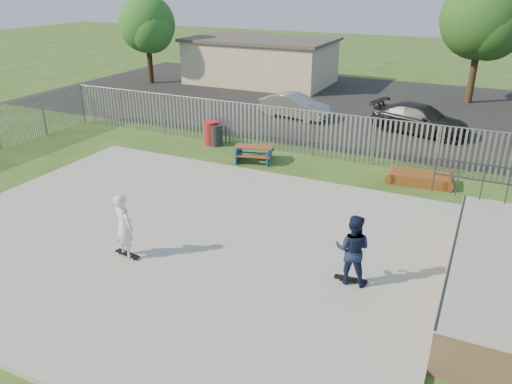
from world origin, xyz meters
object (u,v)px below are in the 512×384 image
at_px(car_dark, 420,119).
at_px(tree_mid, 482,19).
at_px(funbox, 420,178).
at_px(trash_bin_grey, 216,135).
at_px(skater_white, 124,226).
at_px(tree_left, 147,24).
at_px(picnic_table, 254,153).
at_px(skater_navy, 353,249).
at_px(car_silver, 295,106).
at_px(trash_bin_red, 211,133).

xyz_separation_m(car_dark, tree_mid, (1.73, 8.21, 4.27)).
relative_size(funbox, tree_mid, 0.29).
relative_size(trash_bin_grey, skater_white, 0.53).
distance_m(funbox, car_dark, 6.94).
relative_size(funbox, skater_white, 1.16).
distance_m(car_dark, tree_left, 20.81).
bearing_deg(tree_mid, picnic_table, -115.63).
bearing_deg(funbox, skater_navy, -98.43).
xyz_separation_m(funbox, car_dark, (-1.08, 6.84, 0.52)).
height_order(picnic_table, trash_bin_grey, trash_bin_grey).
bearing_deg(funbox, car_silver, 133.69).
xyz_separation_m(picnic_table, funbox, (6.78, 0.44, -0.14)).
distance_m(trash_bin_red, skater_white, 10.56).
bearing_deg(skater_navy, car_silver, -67.88).
distance_m(picnic_table, trash_bin_red, 3.07).
xyz_separation_m(car_dark, tree_left, (-19.95, 4.82, 3.44)).
height_order(picnic_table, funbox, picnic_table).
height_order(trash_bin_grey, car_dark, car_dark).
xyz_separation_m(picnic_table, tree_mid, (7.43, 15.48, 4.65)).
bearing_deg(funbox, skater_white, -129.33).
distance_m(picnic_table, tree_left, 19.08).
bearing_deg(funbox, trash_bin_red, 170.61).
distance_m(trash_bin_red, tree_mid, 18.11).
distance_m(funbox, skater_navy, 7.91).
xyz_separation_m(funbox, car_silver, (-7.82, 6.95, 0.47)).
height_order(tree_left, tree_mid, tree_mid).
bearing_deg(car_silver, tree_mid, -37.84).
bearing_deg(tree_left, skater_white, -55.06).
height_order(trash_bin_red, trash_bin_grey, trash_bin_red).
xyz_separation_m(picnic_table, car_silver, (-1.05, 7.38, 0.33)).
height_order(trash_bin_red, tree_left, tree_left).
xyz_separation_m(trash_bin_grey, tree_mid, (9.96, 14.28, 4.50)).
bearing_deg(trash_bin_red, skater_navy, -43.56).
distance_m(car_silver, tree_mid, 12.49).
height_order(picnic_table, skater_navy, skater_navy).
relative_size(car_silver, tree_mid, 0.54).
xyz_separation_m(car_dark, skater_white, (-5.32, -16.11, 0.34)).
distance_m(funbox, trash_bin_grey, 9.34).
bearing_deg(trash_bin_grey, funbox, -4.72).
relative_size(trash_bin_grey, tree_left, 0.16).
bearing_deg(car_silver, car_dark, -82.45).
relative_size(funbox, skater_navy, 1.16).
xyz_separation_m(picnic_table, skater_white, (0.37, -8.84, 0.73)).
bearing_deg(trash_bin_red, car_dark, 35.45).
relative_size(picnic_table, funbox, 0.88).
distance_m(funbox, tree_left, 24.37).
bearing_deg(skater_white, trash_bin_grey, -55.46).
relative_size(tree_left, tree_mid, 0.83).
height_order(trash_bin_grey, tree_left, tree_left).
height_order(car_silver, skater_white, skater_white).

